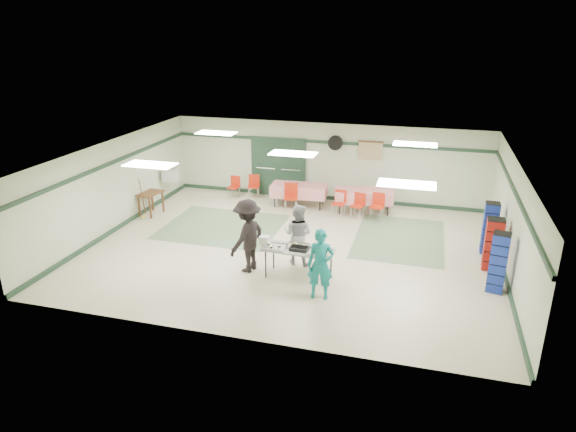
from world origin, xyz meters
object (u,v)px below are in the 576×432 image
(serving_table, at_px, (299,250))
(volunteer_grey, at_px, (298,234))
(printer_table, at_px, (150,196))
(broom, at_px, (142,197))
(dining_table_a, at_px, (364,195))
(crate_stack_blue_a, at_px, (490,228))
(chair_d, at_px, (291,194))
(chair_loose_b, at_px, (234,185))
(chair_c, at_px, (378,204))
(office_printer, at_px, (171,175))
(volunteer_teal, at_px, (321,265))
(dining_table_b, at_px, (299,190))
(chair_loose_a, at_px, (254,184))
(crate_stack_red, at_px, (493,244))
(chair_b, at_px, (340,200))
(volunteer_dark, at_px, (248,236))
(crate_stack_blue_b, at_px, (498,263))
(chair_a, at_px, (359,203))

(serving_table, height_order, volunteer_grey, volunteer_grey)
(printer_table, height_order, broom, broom)
(dining_table_a, distance_m, crate_stack_blue_a, 4.37)
(serving_table, xyz_separation_m, dining_table_a, (0.89, 5.13, -0.14))
(chair_d, bearing_deg, chair_loose_b, 147.93)
(chair_c, distance_m, office_printer, 7.15)
(volunteer_teal, height_order, chair_c, volunteer_teal)
(dining_table_b, height_order, chair_loose_a, chair_loose_a)
(volunteer_grey, xyz_separation_m, chair_loose_a, (-2.87, 4.82, -0.29))
(volunteer_teal, height_order, crate_stack_red, volunteer_teal)
(serving_table, relative_size, chair_c, 2.05)
(chair_b, bearing_deg, chair_loose_b, 176.07)
(dining_table_a, relative_size, printer_table, 2.22)
(crate_stack_red, distance_m, office_printer, 10.66)
(volunteer_dark, bearing_deg, broom, -103.56)
(crate_stack_blue_b, bearing_deg, volunteer_teal, -160.10)
(crate_stack_blue_a, bearing_deg, serving_table, -148.69)
(volunteer_teal, relative_size, dining_table_a, 0.83)
(volunteer_teal, bearing_deg, chair_d, 106.49)
(volunteer_dark, relative_size, chair_c, 2.17)
(broom, bearing_deg, crate_stack_red, 8.73)
(dining_table_a, height_order, crate_stack_red, crate_stack_red)
(chair_b, height_order, printer_table, chair_b)
(chair_b, xyz_separation_m, chair_loose_b, (-3.94, 0.84, -0.04))
(broom, bearing_deg, chair_loose_a, 60.85)
(chair_loose_a, bearing_deg, crate_stack_red, -38.24)
(volunteer_dark, distance_m, chair_d, 4.54)
(volunteer_dark, bearing_deg, chair_c, 165.89)
(volunteer_teal, bearing_deg, broom, 146.36)
(dining_table_b, bearing_deg, chair_d, -106.55)
(volunteer_grey, relative_size, chair_d, 1.68)
(chair_a, bearing_deg, serving_table, -85.19)
(chair_d, bearing_deg, dining_table_b, 64.99)
(chair_b, height_order, chair_c, chair_c)
(broom, bearing_deg, serving_table, -10.99)
(volunteer_grey, bearing_deg, chair_c, -104.28)
(dining_table_b, distance_m, chair_loose_b, 2.46)
(volunteer_grey, relative_size, chair_loose_b, 2.03)
(chair_loose_a, xyz_separation_m, crate_stack_red, (7.66, -3.86, 0.17))
(chair_loose_b, bearing_deg, crate_stack_red, -16.39)
(chair_d, height_order, crate_stack_blue_a, crate_stack_blue_a)
(volunteer_grey, bearing_deg, chair_a, -96.22)
(chair_a, distance_m, printer_table, 6.72)
(volunteer_teal, bearing_deg, chair_loose_b, 120.37)
(chair_c, bearing_deg, volunteer_grey, -105.56)
(chair_a, relative_size, chair_loose_b, 1.04)
(dining_table_a, bearing_deg, crate_stack_blue_a, -41.78)
(chair_a, bearing_deg, printer_table, -152.12)
(volunteer_grey, relative_size, chair_b, 1.87)
(volunteer_teal, bearing_deg, chair_a, 83.82)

